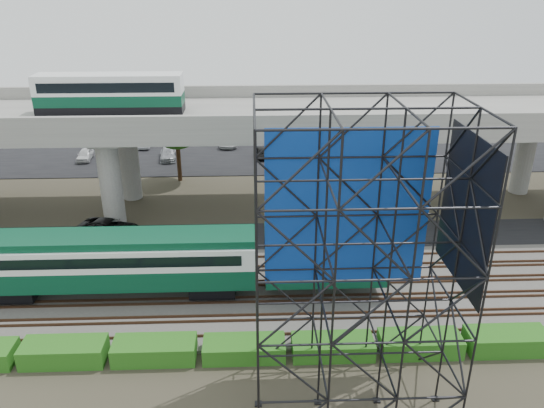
{
  "coord_description": "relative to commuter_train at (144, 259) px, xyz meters",
  "views": [
    {
      "loc": [
        1.63,
        -28.44,
        19.83
      ],
      "look_at": [
        2.97,
        6.0,
        4.91
      ],
      "focal_mm": 35.0,
      "sensor_mm": 36.0,
      "label": 1
    }
  ],
  "objects": [
    {
      "name": "scaffold_tower",
      "position": [
        11.77,
        -9.98,
        4.59
      ],
      "size": [
        9.36,
        6.36,
        15.0
      ],
      "color": "black",
      "rests_on": "ground"
    },
    {
      "name": "parked_cars",
      "position": [
        7.23,
        31.75,
        -2.16
      ],
      "size": [
        36.39,
        9.84,
        1.32
      ],
      "color": "silver",
      "rests_on": "parking_lot"
    },
    {
      "name": "ballast_bed",
      "position": [
        5.52,
        0.0,
        -2.78
      ],
      "size": [
        90.0,
        12.0,
        0.2
      ],
      "primitive_type": "cube",
      "color": "slate",
      "rests_on": "ground"
    },
    {
      "name": "parking_lot",
      "position": [
        5.52,
        32.0,
        -2.84
      ],
      "size": [
        90.0,
        18.0,
        0.08
      ],
      "primitive_type": "cube",
      "color": "black",
      "rests_on": "ground"
    },
    {
      "name": "commuter_train",
      "position": [
        0.0,
        0.0,
        0.0
      ],
      "size": [
        29.3,
        3.06,
        4.3
      ],
      "color": "black",
      "rests_on": "rail_tracks"
    },
    {
      "name": "service_road",
      "position": [
        5.52,
        8.5,
        -2.84
      ],
      "size": [
        90.0,
        5.0,
        0.08
      ],
      "primitive_type": "cube",
      "color": "black",
      "rests_on": "ground"
    },
    {
      "name": "overpass",
      "position": [
        4.79,
        14.0,
        5.33
      ],
      "size": [
        80.0,
        12.0,
        12.4
      ],
      "color": "#9E9B93",
      "rests_on": "ground"
    },
    {
      "name": "rail_tracks",
      "position": [
        5.52,
        -0.0,
        -2.6
      ],
      "size": [
        90.0,
        9.52,
        0.16
      ],
      "color": "#472D1E",
      "rests_on": "ballast_bed"
    },
    {
      "name": "suv",
      "position": [
        -4.57,
        8.87,
        -2.07
      ],
      "size": [
        5.78,
        3.91,
        1.47
      ],
      "primitive_type": "imported",
      "rotation": [
        0.0,
        0.0,
        1.27
      ],
      "color": "black",
      "rests_on": "service_road"
    },
    {
      "name": "trees",
      "position": [
        0.86,
        14.17,
        2.69
      ],
      "size": [
        40.94,
        16.94,
        7.69
      ],
      "color": "#382314",
      "rests_on": "ground"
    },
    {
      "name": "ground",
      "position": [
        5.52,
        -2.0,
        -2.88
      ],
      "size": [
        140.0,
        140.0,
        0.0
      ],
      "primitive_type": "plane",
      "color": "#474233",
      "rests_on": "ground"
    },
    {
      "name": "harbor_water",
      "position": [
        5.52,
        54.0,
        -2.87
      ],
      "size": [
        140.0,
        40.0,
        0.03
      ],
      "primitive_type": "cube",
      "color": "#455A72",
      "rests_on": "ground"
    },
    {
      "name": "hedge_strip",
      "position": [
        6.53,
        -6.3,
        -2.32
      ],
      "size": [
        34.6,
        1.8,
        1.2
      ],
      "color": "#1D5B14",
      "rests_on": "ground"
    }
  ]
}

